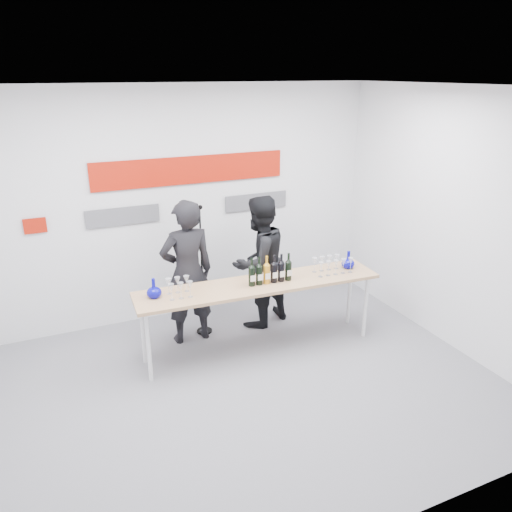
# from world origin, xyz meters

# --- Properties ---
(ground) EXTENTS (5.00, 5.00, 0.00)m
(ground) POSITION_xyz_m (0.00, 0.00, 0.00)
(ground) COLOR slate
(ground) RESTS_ON ground
(back_wall) EXTENTS (5.00, 0.04, 3.00)m
(back_wall) POSITION_xyz_m (0.00, 2.00, 1.50)
(back_wall) COLOR silver
(back_wall) RESTS_ON ground
(signage) EXTENTS (3.38, 0.02, 0.79)m
(signage) POSITION_xyz_m (-0.06, 1.97, 1.81)
(signage) COLOR #A61607
(signage) RESTS_ON back_wall
(tasting_table) EXTENTS (2.87, 0.72, 0.85)m
(tasting_table) POSITION_xyz_m (0.35, 0.65, 0.79)
(tasting_table) COLOR tan
(tasting_table) RESTS_ON ground
(wine_bottles) EXTENTS (0.53, 0.10, 0.33)m
(wine_bottles) POSITION_xyz_m (0.47, 0.61, 1.02)
(wine_bottles) COLOR black
(wine_bottles) RESTS_ON tasting_table
(decanter_left) EXTENTS (0.16, 0.16, 0.21)m
(decanter_left) POSITION_xyz_m (-0.83, 0.77, 0.96)
(decanter_left) COLOR #08078B
(decanter_left) RESTS_ON tasting_table
(decanter_right) EXTENTS (0.16, 0.16, 0.21)m
(decanter_right) POSITION_xyz_m (1.54, 0.64, 0.96)
(decanter_right) COLOR #08078B
(decanter_right) RESTS_ON tasting_table
(glasses_left) EXTENTS (0.27, 0.23, 0.18)m
(glasses_left) POSITION_xyz_m (-0.58, 0.70, 0.94)
(glasses_left) COLOR silver
(glasses_left) RESTS_ON tasting_table
(glasses_right) EXTENTS (0.46, 0.25, 0.18)m
(glasses_right) POSITION_xyz_m (1.26, 0.59, 0.94)
(glasses_right) COLOR silver
(glasses_right) RESTS_ON tasting_table
(presenter_left) EXTENTS (0.66, 0.45, 1.77)m
(presenter_left) POSITION_xyz_m (-0.33, 1.21, 0.89)
(presenter_left) COLOR black
(presenter_left) RESTS_ON ground
(presenter_right) EXTENTS (1.01, 0.90, 1.71)m
(presenter_right) POSITION_xyz_m (0.62, 1.26, 0.85)
(presenter_right) COLOR black
(presenter_right) RESTS_ON ground
(mic_stand) EXTENTS (0.19, 0.19, 1.67)m
(mic_stand) POSITION_xyz_m (-0.12, 1.31, 0.51)
(mic_stand) COLOR black
(mic_stand) RESTS_ON ground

